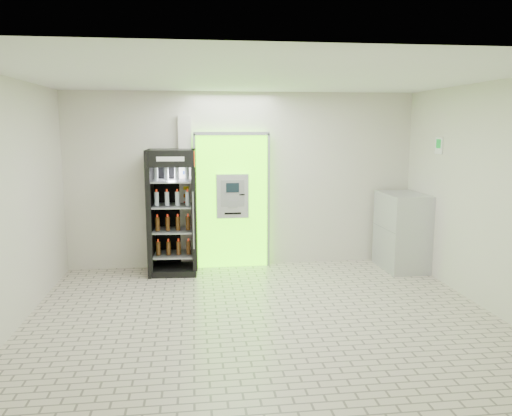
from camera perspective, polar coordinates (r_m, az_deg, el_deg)
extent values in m
plane|color=#C1B3A0|center=(6.57, 0.75, -12.27)|extent=(6.00, 6.00, 0.00)
plane|color=beige|center=(8.65, -1.50, 3.21)|extent=(6.00, 0.00, 6.00)
plane|color=beige|center=(3.77, 6.03, -4.83)|extent=(6.00, 0.00, 6.00)
plane|color=beige|center=(6.49, -26.45, 0.20)|extent=(0.00, 5.00, 5.00)
plane|color=beige|center=(7.23, 25.05, 1.13)|extent=(0.00, 5.00, 5.00)
plane|color=white|center=(6.14, 0.81, 14.75)|extent=(6.00, 6.00, 0.00)
cube|color=#53ED07|center=(8.60, -2.77, 0.82)|extent=(1.20, 0.12, 2.30)
cube|color=gray|center=(8.44, -2.79, 8.49)|extent=(1.28, 0.04, 0.06)
cube|color=gray|center=(8.51, -6.97, 0.67)|extent=(0.04, 0.04, 2.30)
cube|color=gray|center=(8.61, 1.45, 0.83)|extent=(0.04, 0.04, 2.30)
cube|color=black|center=(8.68, -2.05, -3.47)|extent=(0.62, 0.01, 0.67)
cube|color=black|center=(8.45, -5.10, 6.30)|extent=(0.22, 0.01, 0.18)
cube|color=#B5B8BD|center=(8.48, -2.72, 1.38)|extent=(0.55, 0.12, 0.75)
cube|color=black|center=(8.40, -2.69, 2.33)|extent=(0.22, 0.01, 0.16)
cube|color=gray|center=(8.44, -2.68, 0.44)|extent=(0.16, 0.01, 0.12)
cube|color=black|center=(8.43, -1.60, 1.54)|extent=(0.09, 0.01, 0.02)
cube|color=black|center=(8.46, -2.67, -0.63)|extent=(0.28, 0.01, 0.03)
cube|color=silver|center=(8.58, -7.99, 1.73)|extent=(0.22, 0.10, 2.60)
cube|color=#193FB2|center=(8.49, -8.05, 4.02)|extent=(0.09, 0.01, 0.06)
cube|color=red|center=(8.50, -8.03, 3.15)|extent=(0.09, 0.01, 0.06)
cube|color=yellow|center=(8.51, -8.01, 2.28)|extent=(0.09, 0.01, 0.06)
cube|color=orange|center=(8.53, -7.99, 1.41)|extent=(0.09, 0.01, 0.06)
cube|color=red|center=(8.55, -7.97, 0.55)|extent=(0.09, 0.01, 0.06)
cube|color=black|center=(8.32, -9.49, -0.45)|extent=(0.81, 0.74, 2.05)
cube|color=black|center=(8.64, -9.41, -0.09)|extent=(0.77, 0.10, 2.05)
cube|color=#AE1F09|center=(7.88, -9.76, 5.54)|extent=(0.75, 0.05, 0.25)
cube|color=white|center=(7.87, -9.76, 5.54)|extent=(0.43, 0.03, 0.07)
cube|color=black|center=(8.54, -9.32, -6.91)|extent=(0.81, 0.74, 0.10)
cylinder|color=gray|center=(7.97, -7.18, -1.43)|extent=(0.03, 0.03, 0.92)
cube|color=gray|center=(8.47, -9.36, -5.25)|extent=(0.68, 0.63, 0.02)
cube|color=gray|center=(8.38, -9.43, -2.53)|extent=(0.68, 0.63, 0.02)
cube|color=gray|center=(8.31, -9.51, 0.25)|extent=(0.68, 0.63, 0.02)
cube|color=gray|center=(8.25, -9.59, 3.06)|extent=(0.68, 0.63, 0.02)
cube|color=#B5B8BD|center=(8.87, 16.33, -2.57)|extent=(0.67, 0.99, 1.30)
cube|color=gray|center=(8.74, 14.38, -2.23)|extent=(0.02, 0.96, 0.01)
cube|color=white|center=(8.39, 20.19, 6.70)|extent=(0.02, 0.22, 0.26)
cube|color=#0D902A|center=(8.38, 20.13, 6.91)|extent=(0.00, 0.14, 0.14)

